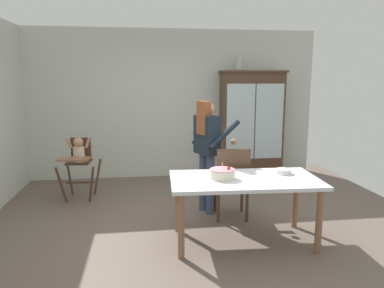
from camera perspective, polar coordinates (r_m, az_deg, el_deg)
ground_plane at (r=4.49m, az=0.24°, el=-13.66°), size 6.24×6.24×0.00m
wall_back at (r=6.73m, az=-2.99°, el=6.25°), size 5.32×0.06×2.70m
china_cabinet at (r=6.79m, az=9.31°, el=3.09°), size 1.18×0.48×1.96m
ceramic_vase at (r=6.67m, az=7.39°, el=12.44°), size 0.13×0.13×0.27m
high_chair_with_toddler at (r=5.75m, az=-17.38°, el=-1.92°), size 0.62×0.72×0.95m
adult_person at (r=4.87m, az=2.43°, el=0.16°), size 0.64×0.63×1.53m
dining_table at (r=4.07m, az=8.25°, el=-6.61°), size 1.67×0.94×0.74m
birthday_cake at (r=3.99m, az=4.78°, el=-4.70°), size 0.28×0.28×0.19m
serving_bowl at (r=4.32m, az=14.17°, el=-4.19°), size 0.18×0.18×0.05m
dining_chair_far_side at (r=4.70m, az=6.35°, el=-5.41°), size 0.48×0.48×0.96m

